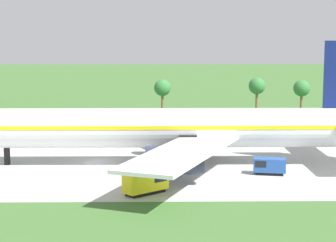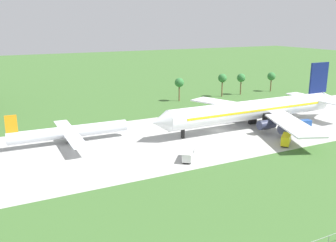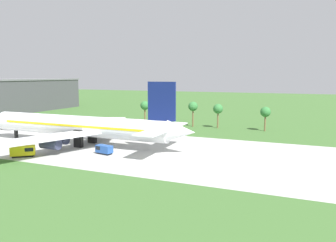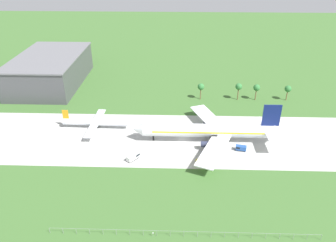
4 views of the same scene
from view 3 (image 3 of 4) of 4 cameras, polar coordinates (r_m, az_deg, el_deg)
name	(u,v)px [view 3 (image 3 of 4)]	position (r m, az deg, el deg)	size (l,w,h in m)	color
ground_plane	(52,140)	(104.86, -19.49, -3.20)	(600.00, 600.00, 0.00)	#3D662D
taxiway_strip	(52,140)	(104.86, -19.49, -3.19)	(320.00, 44.00, 0.02)	#B2B2AD
jet_airliner	(82,126)	(94.91, -14.78, -0.89)	(67.54, 54.06, 17.91)	white
baggage_tug	(104,149)	(83.27, -11.14, -4.85)	(4.61, 2.78, 2.23)	black
fuel_truck	(24,151)	(86.34, -23.86, -4.79)	(5.56, 5.07, 2.65)	black
terminal_building	(19,94)	(203.54, -24.55, 4.24)	(36.72, 61.20, 17.56)	#47474C
palm_tree_row	(203,108)	(123.60, 6.11, 2.19)	(50.70, 3.60, 9.57)	brown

